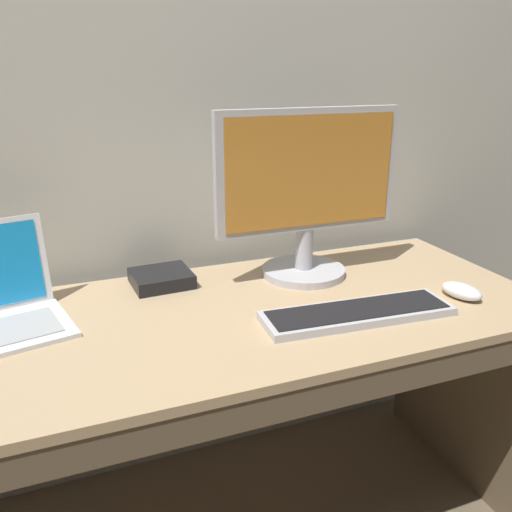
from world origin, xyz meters
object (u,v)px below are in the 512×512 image
external_monitor (308,194)px  wired_keyboard (358,313)px  external_drive_box (161,278)px  computer_mouse (462,291)px

external_monitor → wired_keyboard: bearing=-90.6°
wired_keyboard → external_drive_box: size_ratio=3.02×
computer_mouse → wired_keyboard: bearing=164.7°
external_monitor → wired_keyboard: (-0.00, -0.29, -0.23)m
computer_mouse → external_drive_box: (-0.72, 0.38, -0.00)m
computer_mouse → external_drive_box: bearing=136.9°
external_monitor → computer_mouse: bearing=-43.0°
wired_keyboard → computer_mouse: 0.32m
external_monitor → external_drive_box: bearing=168.0°
external_drive_box → wired_keyboard: bearing=-43.4°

